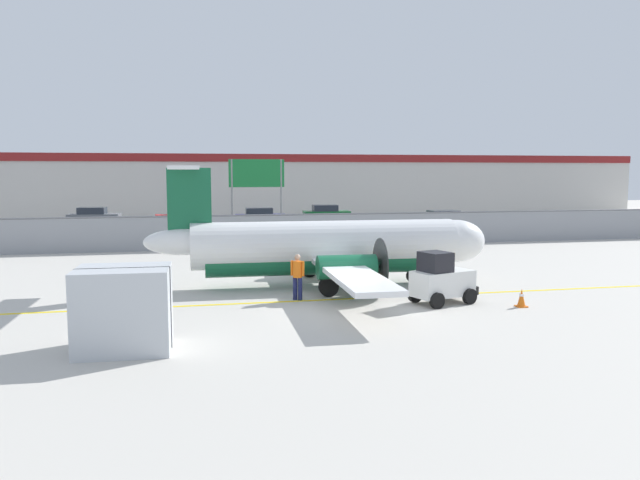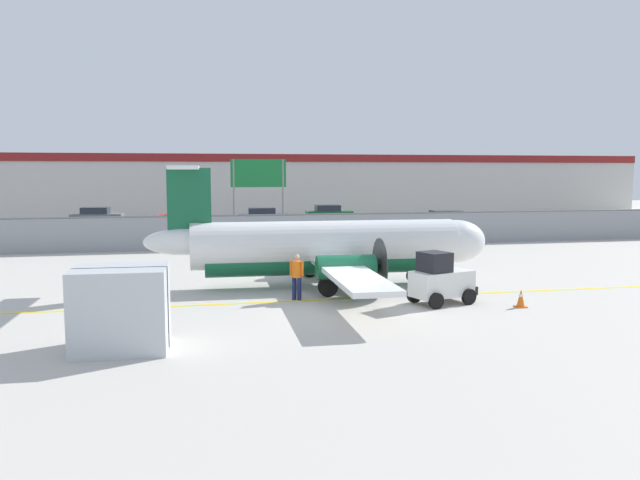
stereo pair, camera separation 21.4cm
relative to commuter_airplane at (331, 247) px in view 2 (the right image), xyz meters
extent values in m
plane|color=#BCB7AD|center=(-0.41, -4.78, -1.60)|extent=(140.00, 140.00, 0.00)
cube|color=yellow|center=(-0.41, -2.78, -1.60)|extent=(84.00, 0.20, 0.01)
cube|color=gray|center=(-0.41, 13.22, -0.60)|extent=(98.00, 0.04, 2.00)
cylinder|color=slate|center=(-0.41, 13.22, 0.45)|extent=(98.00, 0.10, 0.10)
cube|color=#38383A|center=(-0.41, 24.72, -1.54)|extent=(98.00, 17.00, 0.12)
cube|color=beige|center=(-0.41, 43.22, 1.65)|extent=(91.00, 8.00, 6.50)
cube|color=maroon|center=(-0.41, 39.22, 4.50)|extent=(91.00, 0.20, 0.80)
cylinder|color=white|center=(-0.25, 0.01, 0.15)|extent=(10.90, 2.19, 1.90)
ellipsoid|color=white|center=(5.45, -0.15, 0.15)|extent=(2.55, 1.87, 1.80)
ellipsoid|color=white|center=(-5.95, 0.16, 0.35)|extent=(3.09, 1.13, 1.05)
cylinder|color=#145938|center=(-0.25, 0.01, -0.38)|extent=(9.77, 1.75, 1.48)
cube|color=white|center=(-0.15, 0.00, -0.42)|extent=(2.04, 16.04, 0.18)
cylinder|color=#145938|center=(0.12, 2.60, -0.42)|extent=(2.22, 0.96, 0.90)
cone|color=black|center=(1.27, 2.57, -0.42)|extent=(0.46, 0.45, 0.44)
cylinder|color=#262626|center=(1.42, 2.56, -0.42)|extent=(0.10, 2.10, 2.10)
cylinder|color=#145938|center=(-0.02, -2.60, -0.42)|extent=(2.22, 0.96, 0.90)
cone|color=black|center=(1.13, -2.63, -0.42)|extent=(0.46, 0.45, 0.44)
cylinder|color=#262626|center=(1.28, -2.64, -0.42)|extent=(0.10, 2.10, 2.10)
cube|color=#145938|center=(-5.68, 0.15, 1.70)|extent=(1.70, 0.23, 3.10)
cube|color=white|center=(-5.81, 0.16, 3.25)|extent=(1.23, 4.83, 0.14)
cylinder|color=#59595B|center=(3.57, -0.10, -0.82)|extent=(0.14, 0.14, 0.97)
cylinder|color=black|center=(3.57, -0.10, -1.30)|extent=(0.61, 0.24, 0.60)
cylinder|color=#59595B|center=(-0.49, 2.22, -0.78)|extent=(0.14, 0.14, 0.90)
cylinder|color=black|center=(-0.49, 2.22, -1.22)|extent=(0.77, 0.24, 0.76)
cylinder|color=#59595B|center=(-0.61, -2.19, -0.78)|extent=(0.14, 0.14, 0.90)
cylinder|color=black|center=(-0.61, -2.19, -1.22)|extent=(0.77, 0.24, 0.76)
cube|color=silver|center=(3.10, -4.24, -0.87)|extent=(2.43, 1.72, 0.90)
cube|color=black|center=(2.77, -4.34, -0.07)|extent=(1.16, 1.23, 0.70)
cube|color=black|center=(4.20, -3.89, -1.17)|extent=(0.49, 1.10, 0.30)
cylinder|color=black|center=(3.63, -3.44, -1.32)|extent=(0.59, 0.34, 0.56)
cylinder|color=black|center=(4.00, -4.58, -1.32)|extent=(0.59, 0.34, 0.56)
cylinder|color=black|center=(2.20, -3.89, -1.32)|extent=(0.59, 0.34, 0.56)
cylinder|color=black|center=(2.57, -5.04, -1.32)|extent=(0.59, 0.34, 0.56)
cylinder|color=#191E4C|center=(-1.96, -2.55, -1.18)|extent=(0.22, 0.22, 0.85)
cylinder|color=#191E4C|center=(-1.79, -2.65, -1.18)|extent=(0.22, 0.22, 0.85)
cylinder|color=orange|center=(-1.87, -2.60, -0.45)|extent=(0.47, 0.47, 0.60)
cylinder|color=orange|center=(-2.06, -2.48, -0.42)|extent=(0.14, 0.14, 0.55)
cylinder|color=orange|center=(-1.69, -2.72, -0.42)|extent=(0.14, 0.14, 0.55)
sphere|color=tan|center=(-1.87, -2.60, -0.01)|extent=(0.22, 0.22, 0.22)
cube|color=#B7BCC1|center=(-7.48, -7.96, -0.50)|extent=(2.47, 2.09, 2.20)
cube|color=#333338|center=(-7.48, -7.96, -0.50)|extent=(2.44, 0.17, 2.20)
cube|color=orange|center=(0.23, 1.40, -1.58)|extent=(0.36, 0.36, 0.04)
cone|color=orange|center=(0.23, 1.40, -1.26)|extent=(0.28, 0.28, 0.60)
cylinder|color=white|center=(0.23, 1.40, -1.18)|extent=(0.17, 0.17, 0.08)
cube|color=orange|center=(0.34, 2.94, -1.58)|extent=(0.36, 0.36, 0.04)
cone|color=orange|center=(0.34, 2.94, -1.26)|extent=(0.28, 0.28, 0.60)
cylinder|color=white|center=(0.34, 2.94, -1.18)|extent=(0.17, 0.17, 0.08)
cube|color=orange|center=(5.56, -5.38, -1.58)|extent=(0.36, 0.36, 0.04)
cone|color=orange|center=(5.56, -5.38, -1.26)|extent=(0.28, 0.28, 0.60)
cylinder|color=white|center=(5.56, -5.38, -1.18)|extent=(0.17, 0.17, 0.08)
cube|color=orange|center=(-0.19, -1.04, -1.58)|extent=(0.36, 0.36, 0.04)
cone|color=orange|center=(-0.19, -1.04, -1.26)|extent=(0.28, 0.28, 0.60)
cylinder|color=white|center=(-0.19, -1.04, -1.18)|extent=(0.17, 0.17, 0.08)
cube|color=slate|center=(-13.41, 30.82, -0.86)|extent=(4.33, 2.04, 0.80)
cube|color=#262D38|center=(-13.56, 30.84, -0.18)|extent=(2.32, 1.74, 0.56)
cylinder|color=black|center=(-11.94, 31.60, -1.18)|extent=(0.61, 0.25, 0.60)
cylinder|color=black|center=(-12.09, 29.81, -1.18)|extent=(0.61, 0.25, 0.60)
cylinder|color=black|center=(-14.73, 31.84, -1.18)|extent=(0.61, 0.25, 0.60)
cylinder|color=black|center=(-14.88, 30.04, -1.18)|extent=(0.61, 0.25, 0.60)
cube|color=red|center=(-6.18, 28.52, -0.86)|extent=(4.30, 1.97, 0.80)
cube|color=#262D38|center=(-6.03, 28.52, -0.18)|extent=(2.30, 1.70, 0.56)
cylinder|color=black|center=(-7.52, 27.52, -1.18)|extent=(0.61, 0.24, 0.60)
cylinder|color=black|center=(-7.64, 29.32, -1.18)|extent=(0.61, 0.24, 0.60)
cylinder|color=black|center=(-4.73, 27.71, -1.18)|extent=(0.61, 0.24, 0.60)
cylinder|color=black|center=(-4.84, 29.51, -1.18)|extent=(0.61, 0.24, 0.60)
cube|color=navy|center=(0.34, 27.11, -0.86)|extent=(4.27, 1.89, 0.80)
cube|color=#262D38|center=(0.19, 27.12, -0.18)|extent=(2.27, 1.66, 0.56)
cylinder|color=black|center=(1.78, 27.95, -1.18)|extent=(0.61, 0.23, 0.60)
cylinder|color=black|center=(1.70, 26.15, -1.18)|extent=(0.61, 0.23, 0.60)
cylinder|color=black|center=(-1.02, 28.08, -1.18)|extent=(0.61, 0.23, 0.60)
cylinder|color=black|center=(-1.10, 26.28, -1.18)|extent=(0.61, 0.23, 0.60)
cube|color=#19662D|center=(6.73, 30.42, -0.86)|extent=(4.27, 1.87, 0.80)
cube|color=#262D38|center=(6.58, 30.42, -0.18)|extent=(2.26, 1.65, 0.56)
cylinder|color=black|center=(8.17, 31.26, -1.18)|extent=(0.61, 0.22, 0.60)
cylinder|color=black|center=(8.09, 29.46, -1.18)|extent=(0.61, 0.22, 0.60)
cylinder|color=black|center=(5.37, 31.37, -1.18)|extent=(0.61, 0.22, 0.60)
cylinder|color=black|center=(5.29, 29.58, -1.18)|extent=(0.61, 0.22, 0.60)
cube|color=#B28C19|center=(13.63, 20.43, -0.86)|extent=(4.23, 1.76, 0.80)
cube|color=#262D38|center=(13.78, 20.44, -0.18)|extent=(2.22, 1.59, 0.56)
cylinder|color=black|center=(12.25, 19.51, -1.18)|extent=(0.60, 0.21, 0.60)
cylinder|color=black|center=(12.22, 21.31, -1.18)|extent=(0.60, 0.21, 0.60)
cylinder|color=black|center=(15.05, 19.56, -1.18)|extent=(0.60, 0.21, 0.60)
cylinder|color=black|center=(15.02, 21.36, -1.18)|extent=(0.60, 0.21, 0.60)
cylinder|color=slate|center=(-2.87, 15.69, 1.15)|extent=(0.14, 0.14, 5.50)
cylinder|color=slate|center=(0.33, 15.69, 1.15)|extent=(0.14, 0.14, 5.50)
cube|color=#14662D|center=(-1.27, 15.69, 3.00)|extent=(3.60, 0.10, 1.80)
camera|label=1|loc=(-5.84, -24.78, 3.10)|focal=35.00mm
camera|label=2|loc=(-5.63, -24.83, 3.10)|focal=35.00mm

